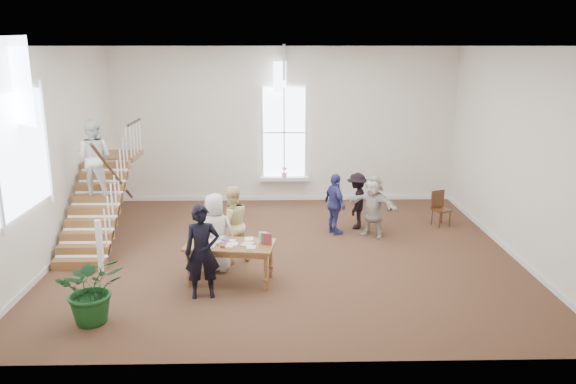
{
  "coord_description": "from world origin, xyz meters",
  "views": [
    {
      "loc": [
        -0.25,
        -11.83,
        4.5
      ],
      "look_at": [
        0.02,
        0.4,
        1.31
      ],
      "focal_mm": 35.0,
      "sensor_mm": 36.0,
      "label": 1
    }
  ],
  "objects_px": {
    "library_table": "(229,248)",
    "woman_cluster_b": "(357,201)",
    "woman_cluster_a": "(335,204)",
    "elderly_woman": "(215,233)",
    "police_officer": "(202,252)",
    "person_yellow": "(232,224)",
    "floor_plant": "(92,289)",
    "woman_cluster_c": "(373,206)",
    "side_chair": "(440,206)"
  },
  "relations": [
    {
      "from": "police_officer",
      "to": "elderly_woman",
      "type": "xyz_separation_m",
      "value": [
        0.1,
        1.25,
        -0.06
      ]
    },
    {
      "from": "woman_cluster_b",
      "to": "side_chair",
      "type": "bearing_deg",
      "value": 110.22
    },
    {
      "from": "woman_cluster_a",
      "to": "side_chair",
      "type": "xyz_separation_m",
      "value": [
        2.78,
        0.64,
        -0.26
      ]
    },
    {
      "from": "library_table",
      "to": "side_chair",
      "type": "relative_size",
      "value": 2.0
    },
    {
      "from": "police_officer",
      "to": "person_yellow",
      "type": "bearing_deg",
      "value": 68.4
    },
    {
      "from": "library_table",
      "to": "elderly_woman",
      "type": "relative_size",
      "value": 1.1
    },
    {
      "from": "woman_cluster_a",
      "to": "woman_cluster_c",
      "type": "xyz_separation_m",
      "value": [
        0.9,
        -0.2,
        0.01
      ]
    },
    {
      "from": "side_chair",
      "to": "person_yellow",
      "type": "bearing_deg",
      "value": -178.09
    },
    {
      "from": "woman_cluster_c",
      "to": "woman_cluster_a",
      "type": "bearing_deg",
      "value": -153.78
    },
    {
      "from": "library_table",
      "to": "elderly_woman",
      "type": "distance_m",
      "value": 0.69
    },
    {
      "from": "elderly_woman",
      "to": "woman_cluster_c",
      "type": "height_order",
      "value": "elderly_woman"
    },
    {
      "from": "library_table",
      "to": "person_yellow",
      "type": "height_order",
      "value": "person_yellow"
    },
    {
      "from": "person_yellow",
      "to": "side_chair",
      "type": "relative_size",
      "value": 1.85
    },
    {
      "from": "elderly_woman",
      "to": "woman_cluster_c",
      "type": "relative_size",
      "value": 1.07
    },
    {
      "from": "floor_plant",
      "to": "woman_cluster_c",
      "type": "bearing_deg",
      "value": 38.35
    },
    {
      "from": "woman_cluster_a",
      "to": "floor_plant",
      "type": "xyz_separation_m",
      "value": [
        -4.5,
        -4.48,
        -0.16
      ]
    },
    {
      "from": "person_yellow",
      "to": "woman_cluster_a",
      "type": "height_order",
      "value": "person_yellow"
    },
    {
      "from": "elderly_woman",
      "to": "woman_cluster_c",
      "type": "xyz_separation_m",
      "value": [
        3.59,
        2.08,
        -0.05
      ]
    },
    {
      "from": "woman_cluster_c",
      "to": "floor_plant",
      "type": "xyz_separation_m",
      "value": [
        -5.4,
        -4.28,
        -0.17
      ]
    },
    {
      "from": "person_yellow",
      "to": "woman_cluster_c",
      "type": "height_order",
      "value": "person_yellow"
    },
    {
      "from": "floor_plant",
      "to": "side_chair",
      "type": "distance_m",
      "value": 8.9
    },
    {
      "from": "police_officer",
      "to": "woman_cluster_a",
      "type": "distance_m",
      "value": 4.5
    },
    {
      "from": "woman_cluster_c",
      "to": "person_yellow",
      "type": "bearing_deg",
      "value": -115.56
    },
    {
      "from": "elderly_woman",
      "to": "person_yellow",
      "type": "xyz_separation_m",
      "value": [
        0.3,
        0.5,
        0.02
      ]
    },
    {
      "from": "elderly_woman",
      "to": "police_officer",
      "type": "bearing_deg",
      "value": 86.33
    },
    {
      "from": "library_table",
      "to": "woman_cluster_a",
      "type": "bearing_deg",
      "value": 58.98
    },
    {
      "from": "police_officer",
      "to": "woman_cluster_b",
      "type": "bearing_deg",
      "value": 40.88
    },
    {
      "from": "person_yellow",
      "to": "woman_cluster_c",
      "type": "relative_size",
      "value": 1.09
    },
    {
      "from": "library_table",
      "to": "woman_cluster_b",
      "type": "bearing_deg",
      "value": 56.66
    },
    {
      "from": "library_table",
      "to": "floor_plant",
      "type": "xyz_separation_m",
      "value": [
        -2.15,
        -1.6,
        -0.11
      ]
    },
    {
      "from": "woman_cluster_c",
      "to": "woman_cluster_b",
      "type": "bearing_deg",
      "value": 153.53
    },
    {
      "from": "floor_plant",
      "to": "library_table",
      "type": "bearing_deg",
      "value": 36.57
    },
    {
      "from": "woman_cluster_b",
      "to": "woman_cluster_c",
      "type": "relative_size",
      "value": 0.93
    },
    {
      "from": "person_yellow",
      "to": "woman_cluster_a",
      "type": "relative_size",
      "value": 1.1
    },
    {
      "from": "library_table",
      "to": "elderly_woman",
      "type": "bearing_deg",
      "value": 127.69
    },
    {
      "from": "woman_cluster_b",
      "to": "woman_cluster_a",
      "type": "bearing_deg",
      "value": -37.85
    },
    {
      "from": "woman_cluster_c",
      "to": "side_chair",
      "type": "distance_m",
      "value": 2.07
    },
    {
      "from": "elderly_woman",
      "to": "woman_cluster_b",
      "type": "xyz_separation_m",
      "value": [
        3.29,
        2.73,
        -0.1
      ]
    },
    {
      "from": "library_table",
      "to": "elderly_woman",
      "type": "xyz_separation_m",
      "value": [
        -0.34,
        0.6,
        0.11
      ]
    },
    {
      "from": "elderly_woman",
      "to": "woman_cluster_c",
      "type": "bearing_deg",
      "value": -148.97
    },
    {
      "from": "elderly_woman",
      "to": "person_yellow",
      "type": "distance_m",
      "value": 0.58
    },
    {
      "from": "police_officer",
      "to": "woman_cluster_c",
      "type": "height_order",
      "value": "police_officer"
    },
    {
      "from": "police_officer",
      "to": "floor_plant",
      "type": "relative_size",
      "value": 1.46
    },
    {
      "from": "woman_cluster_c",
      "to": "side_chair",
      "type": "relative_size",
      "value": 1.7
    },
    {
      "from": "woman_cluster_b",
      "to": "side_chair",
      "type": "distance_m",
      "value": 2.2
    },
    {
      "from": "police_officer",
      "to": "woman_cluster_a",
      "type": "xyz_separation_m",
      "value": [
        2.79,
        3.53,
        -0.12
      ]
    },
    {
      "from": "person_yellow",
      "to": "woman_cluster_c",
      "type": "xyz_separation_m",
      "value": [
        3.29,
        1.58,
        -0.07
      ]
    },
    {
      "from": "floor_plant",
      "to": "side_chair",
      "type": "height_order",
      "value": "floor_plant"
    },
    {
      "from": "library_table",
      "to": "police_officer",
      "type": "xyz_separation_m",
      "value": [
        -0.44,
        -0.65,
        0.16
      ]
    },
    {
      "from": "woman_cluster_a",
      "to": "woman_cluster_b",
      "type": "height_order",
      "value": "woman_cluster_a"
    }
  ]
}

